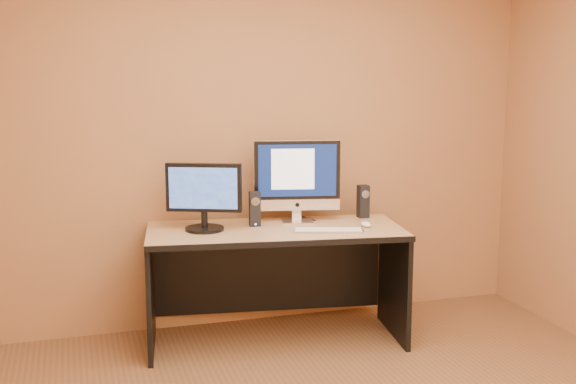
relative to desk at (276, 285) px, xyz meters
name	(u,v)px	position (x,y,z in m)	size (l,w,h in m)	color
walls	(365,182)	(-0.04, -1.55, 0.92)	(4.00, 4.00, 2.60)	olive
desk	(276,285)	(0.00, 0.00, 0.00)	(1.64, 0.72, 0.76)	tan
imac	(298,181)	(0.20, 0.16, 0.66)	(0.58, 0.21, 0.56)	silver
second_monitor	(204,197)	(-0.44, 0.09, 0.59)	(0.49, 0.25, 0.43)	black
speaker_left	(255,209)	(-0.10, 0.12, 0.49)	(0.07, 0.07, 0.23)	black
speaker_right	(363,201)	(0.68, 0.17, 0.49)	(0.07, 0.07, 0.23)	black
keyboard	(328,230)	(0.30, -0.18, 0.39)	(0.44, 0.12, 0.02)	#B0B1B5
mouse	(366,224)	(0.58, -0.11, 0.40)	(0.06, 0.10, 0.04)	white
cable_a	(306,218)	(0.29, 0.25, 0.38)	(0.01, 0.01, 0.23)	black
cable_b	(299,217)	(0.25, 0.29, 0.38)	(0.01, 0.01, 0.18)	black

